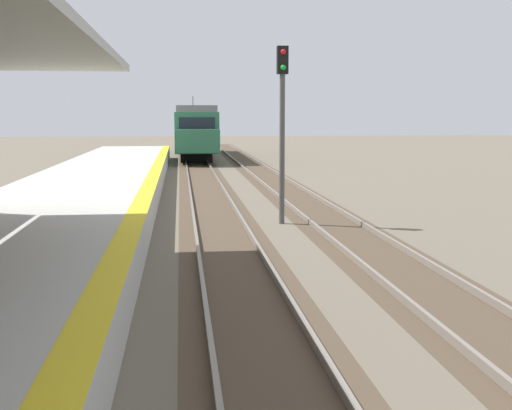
{
  "coord_description": "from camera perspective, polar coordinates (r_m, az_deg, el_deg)",
  "views": [
    {
      "loc": [
        0.8,
        3.9,
        3.21
      ],
      "look_at": [
        1.73,
        12.23,
        2.1
      ],
      "focal_mm": 47.62,
      "sensor_mm": 36.0,
      "label": 1
    }
  ],
  "objects": [
    {
      "name": "rail_signal_post",
      "position": [
        20.03,
        2.22,
        7.49
      ],
      "size": [
        0.32,
        0.34,
        5.2
      ],
      "color": "#4C4C4C",
      "rests_on": "ground"
    },
    {
      "name": "approaching_train",
      "position": [
        52.77,
        -5.21,
        6.39
      ],
      "size": [
        2.93,
        19.6,
        4.76
      ],
      "color": "#286647",
      "rests_on": "ground"
    },
    {
      "name": "track_pair_nearest_platform",
      "position": [
        16.44,
        -2.42,
        -3.55
      ],
      "size": [
        2.34,
        120.0,
        0.16
      ],
      "color": "#4C3D2D",
      "rests_on": "ground"
    },
    {
      "name": "track_pair_middle",
      "position": [
        17.01,
        9.1,
        -3.27
      ],
      "size": [
        2.34,
        120.0,
        0.16
      ],
      "color": "#4C3D2D",
      "rests_on": "ground"
    }
  ]
}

